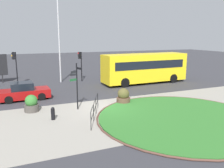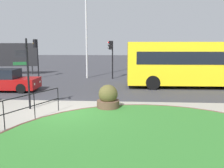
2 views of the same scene
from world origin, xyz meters
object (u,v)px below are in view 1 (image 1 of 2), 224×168
at_px(bollard_foreground, 53,113).
at_px(signpost_directional, 76,83).
at_px(planter_near_signpost, 31,104).
at_px(traffic_light_near, 80,60).
at_px(bus_yellow, 145,68).
at_px(car_near_lane, 24,92).
at_px(lamppost_tall, 59,38).
at_px(traffic_light_far, 15,61).
at_px(planter_kerbside, 123,96).

bearing_deg(bollard_foreground, signpost_directional, 37.36).
distance_m(bollard_foreground, planter_near_signpost, 2.59).
bearing_deg(traffic_light_near, planter_near_signpost, 45.50).
relative_size(bus_yellow, car_near_lane, 2.36).
bearing_deg(car_near_lane, lamppost_tall, 54.46).
bearing_deg(lamppost_tall, bollard_foreground, -103.24).
relative_size(traffic_light_near, traffic_light_far, 0.96).
height_order(signpost_directional, bollard_foreground, signpost_directional).
xyz_separation_m(bus_yellow, traffic_light_far, (-13.53, 4.21, 0.89)).
bearing_deg(planter_kerbside, bollard_foreground, -163.01).
bearing_deg(lamppost_tall, planter_near_signpost, -111.68).
height_order(traffic_light_far, lamppost_tall, lamppost_tall).
bearing_deg(traffic_light_near, bollard_foreground, 55.01).
bearing_deg(bus_yellow, planter_kerbside, -132.87).
bearing_deg(traffic_light_near, planter_kerbside, 81.61).
relative_size(signpost_directional, traffic_light_far, 0.95).
bearing_deg(planter_near_signpost, traffic_light_far, 94.21).
relative_size(bus_yellow, traffic_light_near, 2.84).
xyz_separation_m(bollard_foreground, car_near_lane, (-1.42, 5.99, 0.23)).
distance_m(signpost_directional, bus_yellow, 11.84).
height_order(planter_near_signpost, planter_kerbside, planter_near_signpost).
distance_m(signpost_directional, planter_near_signpost, 3.51).
bearing_deg(car_near_lane, planter_kerbside, -31.89).
height_order(bus_yellow, traffic_light_near, traffic_light_near).
height_order(bus_yellow, planter_kerbside, bus_yellow).
relative_size(car_near_lane, planter_near_signpost, 3.40).
distance_m(bus_yellow, lamppost_tall, 10.24).
bearing_deg(signpost_directional, lamppost_tall, 84.97).
xyz_separation_m(signpost_directional, car_near_lane, (-3.40, 4.47, -1.32)).
xyz_separation_m(traffic_light_near, planter_near_signpost, (-6.36, -9.89, -1.99)).
height_order(traffic_light_near, lamppost_tall, lamppost_tall).
height_order(bollard_foreground, bus_yellow, bus_yellow).
height_order(signpost_directional, planter_kerbside, signpost_directional).
bearing_deg(bus_yellow, lamppost_tall, 152.76).
distance_m(traffic_light_near, lamppost_tall, 3.45).
bearing_deg(planter_kerbside, signpost_directional, -175.91).
bearing_deg(signpost_directional, car_near_lane, 127.26).
height_order(bollard_foreground, lamppost_tall, lamppost_tall).
xyz_separation_m(signpost_directional, planter_near_signpost, (-3.10, 0.82, -1.44)).
relative_size(car_near_lane, lamppost_tall, 0.43).
relative_size(signpost_directional, traffic_light_near, 0.99).
bearing_deg(signpost_directional, planter_near_signpost, 165.14).
height_order(traffic_light_far, planter_near_signpost, traffic_light_far).
bearing_deg(traffic_light_far, car_near_lane, 100.86).
xyz_separation_m(bollard_foreground, lamppost_tall, (2.96, 12.57, 4.67)).
distance_m(planter_near_signpost, planter_kerbside, 7.00).
height_order(bollard_foreground, traffic_light_far, traffic_light_far).
bearing_deg(planter_kerbside, lamppost_tall, 105.09).
bearing_deg(traffic_light_near, car_near_lane, 31.36).
bearing_deg(car_near_lane, planter_near_signpost, -87.16).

